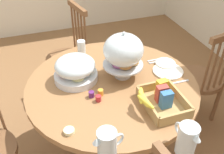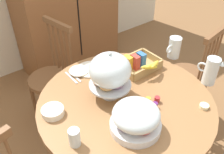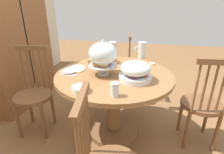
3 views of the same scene
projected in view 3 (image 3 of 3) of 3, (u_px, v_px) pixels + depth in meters
ground_plane at (106, 137)px, 1.99m from camera, size 10.00×10.00×0.00m
wooden_armoire at (8, 35)px, 2.41m from camera, size 1.18×0.60×1.96m
dining_table at (114, 92)px, 1.87m from camera, size 1.18×1.18×0.74m
windsor_chair_near_window at (202, 105)px, 1.77m from camera, size 0.40×0.40×0.97m
windsor_chair_by_cabinet at (120, 69)px, 2.71m from camera, size 0.40×0.40×0.97m
windsor_chair_facing_door at (34, 95)px, 1.96m from camera, size 0.41×0.41×0.97m
pastry_stand_with_dome at (103, 55)px, 1.68m from camera, size 0.28×0.28×0.34m
fruit_platter_covered at (135, 71)px, 1.60m from camera, size 0.30×0.30×0.18m
orange_juice_pitcher at (142, 51)px, 2.23m from camera, size 0.09×0.17×0.20m
milk_pitcher at (113, 49)px, 2.38m from camera, size 0.18×0.10×0.18m
cereal_basket at (102, 59)px, 2.09m from camera, size 0.32×0.30×0.12m
china_plate_large at (75, 69)px, 1.88m from camera, size 0.22×0.22×0.01m
china_plate_small at (69, 71)px, 1.80m from camera, size 0.15×0.15×0.01m
cereal_bowl at (81, 89)px, 1.42m from camera, size 0.14×0.14×0.04m
drinking_glass at (115, 89)px, 1.34m from camera, size 0.06×0.06×0.11m
butter_dish at (152, 64)px, 2.02m from camera, size 0.06×0.06×0.02m
jam_jar_strawberry at (130, 68)px, 1.88m from camera, size 0.04×0.04×0.04m
jam_jar_apricot at (127, 69)px, 1.84m from camera, size 0.04×0.04×0.04m
jam_jar_grape at (132, 69)px, 1.83m from camera, size 0.04×0.04×0.04m
table_knife at (69, 74)px, 1.76m from camera, size 0.02×0.17×0.01m
dinner_fork at (67, 75)px, 1.73m from camera, size 0.02×0.17×0.01m
soup_spoon at (80, 65)px, 2.01m from camera, size 0.02×0.17×0.01m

